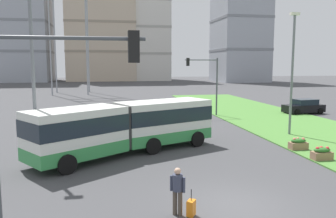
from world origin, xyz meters
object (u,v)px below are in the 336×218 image
Objects in this scene: flower_planter_1 at (322,153)px; streetlight_left at (32,62)px; pedestrian_crossing at (178,188)px; streetlight_median at (292,69)px; apartment_tower_centre at (137,17)px; flower_planter_2 at (298,144)px; apartment_tower_west at (19,10)px; apartment_tower_eastcentre at (240,21)px; traffic_light_far_right at (207,77)px; articulated_bus at (127,127)px; rolling_suitcase at (191,208)px; car_black_sedan at (304,107)px; apartment_tower_westcentre at (100,11)px; traffic_light_near_left at (44,110)px.

flower_planter_1 is 0.11× the size of streetlight_left.
streetlight_left reaches higher than flower_planter_1.
streetlight_median is at bearing 46.88° from pedestrian_crossing.
streetlight_median is at bearing -88.39° from apartment_tower_centre.
apartment_tower_west is at bearing 111.26° from flower_planter_2.
traffic_light_far_right is at bearing -114.64° from apartment_tower_eastcentre.
articulated_bus reaches higher than pedestrian_crossing.
pedestrian_crossing is at bearing -82.17° from articulated_bus.
flower_planter_2 is at bearing -68.74° from apartment_tower_west.
traffic_light_far_right reaches higher than articulated_bus.
pedestrian_crossing reaches higher than flower_planter_1.
streetlight_median is 94.35m from apartment_tower_centre.
flower_planter_1 is at bearing -18.51° from articulated_bus.
apartment_tower_west is (-27.64, 102.73, 20.73)m from pedestrian_crossing.
articulated_bus is 10.38× the size of flower_planter_2.
flower_planter_2 is at bearing -109.64° from apartment_tower_eastcentre.
apartment_tower_eastcentre is (30.55, 66.62, 14.29)m from traffic_light_far_right.
flower_planter_2 is 16.28m from streetlight_left.
rolling_suitcase is 0.16× the size of traffic_light_far_right.
streetlight_median is at bearing -109.41° from apartment_tower_eastcentre.
articulated_bus is 2.48× the size of car_black_sedan.
apartment_tower_centre reaches higher than apartment_tower_eastcentre.
apartment_tower_westcentre is 1.21× the size of apartment_tower_eastcentre.
apartment_tower_eastcentre is at bearing 70.87° from flower_planter_1.
articulated_bus is at bearing -123.63° from traffic_light_far_right.
apartment_tower_westcentre is at bearing 97.49° from flower_planter_2.
car_black_sedan is 11.44m from traffic_light_far_right.
rolling_suitcase is 0.11× the size of streetlight_median.
articulated_bus is 11.20m from flower_planter_1.
flower_planter_1 is (8.89, 5.49, 0.11)m from rolling_suitcase.
streetlight_median is at bearing 66.40° from flower_planter_2.
traffic_light_near_left is 109.54m from apartment_tower_centre.
pedestrian_crossing is 107.18m from apartment_tower_centre.
car_black_sedan is 17.34m from flower_planter_2.
traffic_light_near_left is at bearing -151.59° from rolling_suitcase.
car_black_sedan is at bearing -106.35° from apartment_tower_eastcentre.
articulated_bus is 91.01m from apartment_tower_eastcentre.
streetlight_left is 0.24× the size of apartment_tower_centre.
apartment_tower_centre is (8.63, 104.99, 19.77)m from pedestrian_crossing.
pedestrian_crossing is at bearing -74.94° from apartment_tower_west.
pedestrian_crossing is at bearing -51.45° from streetlight_left.
streetlight_left reaches higher than traffic_light_near_left.
apartment_tower_centre is at bearing 89.45° from traffic_light_far_right.
apartment_tower_west reaches higher than flower_planter_2.
streetlight_median reaches higher than rolling_suitcase.
articulated_bus is 1.85× the size of traffic_light_near_left.
apartment_tower_west is at bearing 113.84° from traffic_light_far_right.
apartment_tower_eastcentre is at bearing 66.97° from rolling_suitcase.
streetlight_median is 0.20× the size of apartment_tower_westcentre.
pedestrian_crossing is 0.85m from rolling_suitcase.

